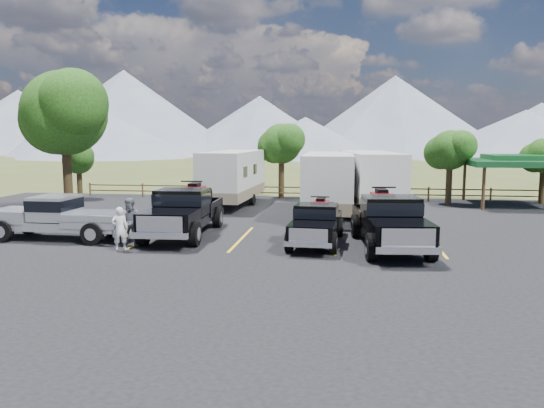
# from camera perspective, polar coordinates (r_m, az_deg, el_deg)

# --- Properties ---
(ground) EXTENTS (320.00, 320.00, 0.00)m
(ground) POSITION_cam_1_polar(r_m,az_deg,el_deg) (18.55, 0.49, -6.39)
(ground) COLOR #404E21
(ground) RESTS_ON ground
(asphalt_lot) EXTENTS (44.00, 34.00, 0.04)m
(asphalt_lot) POSITION_cam_1_polar(r_m,az_deg,el_deg) (21.46, 1.48, -4.45)
(asphalt_lot) COLOR black
(asphalt_lot) RESTS_ON ground
(stall_lines) EXTENTS (12.12, 5.50, 0.01)m
(stall_lines) POSITION_cam_1_polar(r_m,az_deg,el_deg) (22.43, 1.75, -3.87)
(stall_lines) COLOR gold
(stall_lines) RESTS_ON asphalt_lot
(tree_big_nw) EXTENTS (5.54, 5.18, 7.84)m
(tree_big_nw) POSITION_cam_1_polar(r_m,az_deg,el_deg) (30.71, -21.48, 9.08)
(tree_big_nw) COLOR black
(tree_big_nw) RESTS_ON ground
(tree_ne_a) EXTENTS (3.11, 2.92, 4.76)m
(tree_ne_a) POSITION_cam_1_polar(r_m,az_deg,el_deg) (35.56, 18.58, 5.49)
(tree_ne_a) COLOR black
(tree_ne_a) RESTS_ON ground
(tree_ne_b) EXTENTS (2.77, 2.59, 4.27)m
(tree_ne_b) POSITION_cam_1_polar(r_m,az_deg,el_deg) (38.13, 27.18, 4.64)
(tree_ne_b) COLOR black
(tree_ne_b) RESTS_ON ground
(tree_north) EXTENTS (3.46, 3.24, 5.25)m
(tree_north) POSITION_cam_1_polar(r_m,az_deg,el_deg) (37.15, 0.98, 6.48)
(tree_north) COLOR black
(tree_north) RESTS_ON ground
(tree_nw_small) EXTENTS (2.59, 2.43, 3.85)m
(tree_nw_small) POSITION_cam_1_polar(r_m,az_deg,el_deg) (39.40, -20.11, 4.56)
(tree_nw_small) COLOR black
(tree_nw_small) RESTS_ON ground
(rail_fence) EXTENTS (36.12, 0.12, 1.00)m
(rail_fence) POSITION_cam_1_polar(r_m,az_deg,el_deg) (36.58, 7.16, 1.35)
(rail_fence) COLOR brown
(rail_fence) RESTS_ON ground
(pavilion) EXTENTS (6.20, 6.20, 3.22)m
(pavilion) POSITION_cam_1_polar(r_m,az_deg,el_deg) (36.56, 24.76, 4.15)
(pavilion) COLOR brown
(pavilion) RESTS_ON ground
(mountain_range) EXTENTS (209.00, 71.00, 20.00)m
(mountain_range) POSITION_cam_1_polar(r_m,az_deg,el_deg) (124.30, 3.01, 8.97)
(mountain_range) COLOR slate
(mountain_range) RESTS_ON ground
(rig_left) EXTENTS (2.57, 6.96, 2.31)m
(rig_left) POSITION_cam_1_polar(r_m,az_deg,el_deg) (23.63, -9.43, -0.67)
(rig_left) COLOR black
(rig_left) RESTS_ON asphalt_lot
(rig_center) EXTENTS (2.20, 5.54, 1.82)m
(rig_center) POSITION_cam_1_polar(r_m,az_deg,el_deg) (21.68, 4.84, -1.94)
(rig_center) COLOR black
(rig_center) RESTS_ON asphalt_lot
(rig_right) EXTENTS (2.92, 6.99, 2.27)m
(rig_right) POSITION_cam_1_polar(r_m,az_deg,el_deg) (21.28, 12.49, -1.67)
(rig_right) COLOR black
(rig_right) RESTS_ON asphalt_lot
(trailer_left) EXTENTS (2.88, 9.81, 3.40)m
(trailer_left) POSITION_cam_1_polar(r_m,az_deg,el_deg) (33.15, -4.25, 2.87)
(trailer_left) COLOR silver
(trailer_left) RESTS_ON asphalt_lot
(trailer_center) EXTENTS (2.63, 9.79, 3.41)m
(trailer_center) POSITION_cam_1_polar(r_m,az_deg,el_deg) (28.80, 6.12, 2.18)
(trailer_center) COLOR silver
(trailer_center) RESTS_ON asphalt_lot
(trailer_right) EXTENTS (3.65, 9.95, 3.44)m
(trailer_right) POSITION_cam_1_polar(r_m,az_deg,el_deg) (30.83, 10.51, 2.46)
(trailer_right) COLOR silver
(trailer_right) RESTS_ON asphalt_lot
(pickup_silver) EXTENTS (6.21, 2.26, 1.85)m
(pickup_silver) POSITION_cam_1_polar(r_m,az_deg,el_deg) (24.18, -21.93, -1.27)
(pickup_silver) COLOR #A9AAB2
(pickup_silver) RESTS_ON asphalt_lot
(person_a) EXTENTS (0.72, 0.59, 1.69)m
(person_a) POSITION_cam_1_polar(r_m,az_deg,el_deg) (21.01, -16.05, -2.58)
(person_a) COLOR white
(person_a) RESTS_ON asphalt_lot
(person_b) EXTENTS (1.06, 0.89, 1.94)m
(person_b) POSITION_cam_1_polar(r_m,az_deg,el_deg) (21.71, -14.90, -1.90)
(person_b) COLOR slate
(person_b) RESTS_ON asphalt_lot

